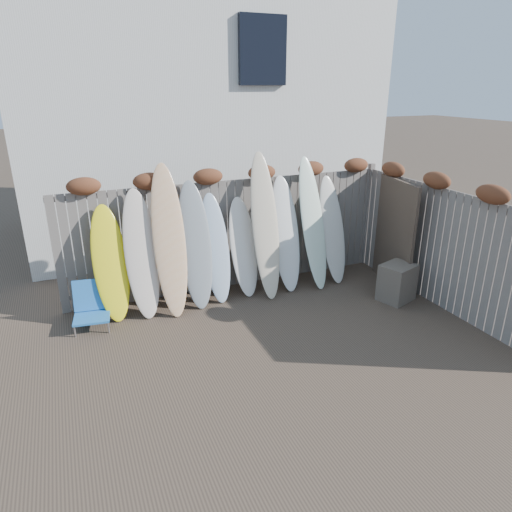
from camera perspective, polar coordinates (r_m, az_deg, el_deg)
name	(u,v)px	position (r m, az deg, el deg)	size (l,w,h in m)	color
ground	(288,347)	(6.76, 4.03, -11.32)	(80.00, 80.00, 0.00)	#493A2D
back_fence	(234,225)	(8.31, -2.82, 3.93)	(6.05, 0.28, 2.24)	slate
right_fence	(446,242)	(8.14, 22.61, 1.66)	(0.28, 4.40, 2.24)	slate
house	(192,100)	(12.01, -8.06, 18.73)	(8.50, 5.50, 6.33)	silver
beach_chair	(91,306)	(7.61, -19.89, -5.90)	(0.60, 0.63, 0.71)	blue
wooden_crate	(397,282)	(8.35, 17.21, -3.17)	(0.56, 0.47, 0.66)	brown
lattice_panel	(394,234)	(8.78, 16.91, 2.66)	(0.06, 1.32, 1.99)	#412F27
surfboard_0	(110,264)	(7.59, -17.75, -0.90)	(0.54, 0.07, 1.89)	yellow
surfboard_1	(141,254)	(7.55, -14.14, 0.24)	(0.53, 0.07, 2.12)	beige
surfboard_2	(169,241)	(7.50, -10.79, 1.90)	(0.52, 0.07, 2.51)	#EFB08A
surfboard_3	(195,245)	(7.72, -7.59, 1.36)	(0.54, 0.07, 2.17)	gray
surfboard_4	(216,248)	(7.89, -5.06, 0.97)	(0.47, 0.07, 1.92)	#9DB4CB
surfboard_5	(243,247)	(8.10, -1.58, 1.13)	(0.49, 0.07, 1.79)	white
surfboard_6	(265,226)	(8.00, 1.16, 3.77)	(0.47, 0.07, 2.60)	beige
surfboard_7	(286,234)	(8.32, 3.73, 2.77)	(0.51, 0.07, 2.13)	white
surfboard_8	(313,223)	(8.45, 7.12, 4.06)	(0.46, 0.07, 2.46)	white
surfboard_9	(332,230)	(8.76, 9.54, 3.24)	(0.49, 0.07, 2.06)	silver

